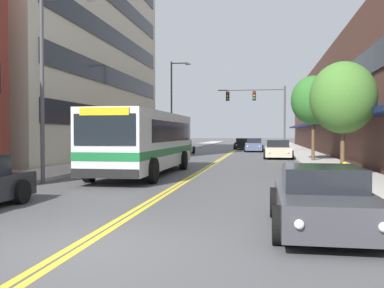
{
  "coord_description": "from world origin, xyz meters",
  "views": [
    {
      "loc": [
        3.16,
        -6.9,
        1.96
      ],
      "look_at": [
        -0.75,
        16.43,
        1.36
      ],
      "focal_mm": 40.0,
      "sensor_mm": 36.0,
      "label": 1
    }
  ],
  "objects_px": {
    "car_champagne_parked_right_mid": "(278,150)",
    "car_dark_grey_parked_right_foreground": "(322,200)",
    "car_slate_blue_moving_lead": "(254,145)",
    "street_tree_right_mid": "(343,98)",
    "car_black_moving_second": "(243,144)",
    "street_lamp_left_far": "(174,100)",
    "city_bus": "(146,140)",
    "street_lamp_left_near": "(51,70)",
    "fire_hydrant": "(345,174)",
    "car_red_parked_left_near": "(162,151)",
    "traffic_signal_mast": "(261,105)",
    "street_tree_right_far": "(313,100)",
    "car_white_parked_left_far": "(182,148)"
  },
  "relations": [
    {
      "from": "car_champagne_parked_right_mid",
      "to": "car_dark_grey_parked_right_foreground",
      "type": "bearing_deg",
      "value": -89.8
    },
    {
      "from": "car_dark_grey_parked_right_foreground",
      "to": "car_slate_blue_moving_lead",
      "type": "xyz_separation_m",
      "value": [
        -2.16,
        36.76,
        0.06
      ]
    },
    {
      "from": "car_dark_grey_parked_right_foreground",
      "to": "street_tree_right_mid",
      "type": "height_order",
      "value": "street_tree_right_mid"
    },
    {
      "from": "car_black_moving_second",
      "to": "car_slate_blue_moving_lead",
      "type": "bearing_deg",
      "value": -76.59
    },
    {
      "from": "car_slate_blue_moving_lead",
      "to": "street_lamp_left_far",
      "type": "height_order",
      "value": "street_lamp_left_far"
    },
    {
      "from": "city_bus",
      "to": "street_lamp_left_near",
      "type": "distance_m",
      "value": 5.77
    },
    {
      "from": "street_lamp_left_far",
      "to": "fire_hydrant",
      "type": "xyz_separation_m",
      "value": [
        11.02,
        -23.5,
        -4.46
      ]
    },
    {
      "from": "car_slate_blue_moving_lead",
      "to": "street_lamp_left_near",
      "type": "xyz_separation_m",
      "value": [
        -7.12,
        -30.3,
        3.72
      ]
    },
    {
      "from": "car_red_parked_left_near",
      "to": "car_black_moving_second",
      "type": "relative_size",
      "value": 1.1
    },
    {
      "from": "street_lamp_left_near",
      "to": "city_bus",
      "type": "bearing_deg",
      "value": 60.08
    },
    {
      "from": "city_bus",
      "to": "street_lamp_left_near",
      "type": "bearing_deg",
      "value": -119.92
    },
    {
      "from": "traffic_signal_mast",
      "to": "car_dark_grey_parked_right_foreground",
      "type": "bearing_deg",
      "value": -87.65
    },
    {
      "from": "car_dark_grey_parked_right_foreground",
      "to": "street_lamp_left_far",
      "type": "distance_m",
      "value": 31.77
    },
    {
      "from": "street_lamp_left_far",
      "to": "street_tree_right_far",
      "type": "bearing_deg",
      "value": -38.85
    },
    {
      "from": "car_dark_grey_parked_right_foreground",
      "to": "fire_hydrant",
      "type": "xyz_separation_m",
      "value": [
        1.61,
        6.53,
        -0.06
      ]
    },
    {
      "from": "city_bus",
      "to": "car_white_parked_left_far",
      "type": "distance_m",
      "value": 19.47
    },
    {
      "from": "car_champagne_parked_right_mid",
      "to": "car_black_moving_second",
      "type": "bearing_deg",
      "value": 101.13
    },
    {
      "from": "car_dark_grey_parked_right_foreground",
      "to": "car_red_parked_left_near",
      "type": "bearing_deg",
      "value": 111.37
    },
    {
      "from": "car_champagne_parked_right_mid",
      "to": "street_tree_right_far",
      "type": "bearing_deg",
      "value": -62.13
    },
    {
      "from": "car_red_parked_left_near",
      "to": "traffic_signal_mast",
      "type": "height_order",
      "value": "traffic_signal_mast"
    },
    {
      "from": "street_lamp_left_far",
      "to": "car_black_moving_second",
      "type": "bearing_deg",
      "value": 66.3
    },
    {
      "from": "car_dark_grey_parked_right_foreground",
      "to": "street_tree_right_mid",
      "type": "distance_m",
      "value": 10.77
    },
    {
      "from": "street_lamp_left_near",
      "to": "street_lamp_left_far",
      "type": "height_order",
      "value": "street_lamp_left_far"
    },
    {
      "from": "car_red_parked_left_near",
      "to": "street_lamp_left_far",
      "type": "height_order",
      "value": "street_lamp_left_far"
    },
    {
      "from": "car_champagne_parked_right_mid",
      "to": "street_lamp_left_far",
      "type": "distance_m",
      "value": 11.49
    },
    {
      "from": "city_bus",
      "to": "car_red_parked_left_near",
      "type": "distance_m",
      "value": 11.39
    },
    {
      "from": "car_white_parked_left_far",
      "to": "street_lamp_left_near",
      "type": "distance_m",
      "value": 24.06
    },
    {
      "from": "traffic_signal_mast",
      "to": "street_lamp_left_near",
      "type": "distance_m",
      "value": 28.71
    },
    {
      "from": "street_lamp_left_near",
      "to": "street_tree_right_mid",
      "type": "bearing_deg",
      "value": 17.95
    },
    {
      "from": "street_tree_right_mid",
      "to": "street_lamp_left_near",
      "type": "bearing_deg",
      "value": -162.05
    },
    {
      "from": "city_bus",
      "to": "car_champagne_parked_right_mid",
      "type": "bearing_deg",
      "value": 64.64
    },
    {
      "from": "car_black_moving_second",
      "to": "street_lamp_left_near",
      "type": "distance_m",
      "value": 37.27
    },
    {
      "from": "street_tree_right_mid",
      "to": "car_white_parked_left_far",
      "type": "bearing_deg",
      "value": 118.44
    },
    {
      "from": "street_lamp_left_far",
      "to": "fire_hydrant",
      "type": "relative_size",
      "value": 10.28
    },
    {
      "from": "car_dark_grey_parked_right_foreground",
      "to": "car_champagne_parked_right_mid",
      "type": "bearing_deg",
      "value": 90.2
    },
    {
      "from": "car_white_parked_left_far",
      "to": "traffic_signal_mast",
      "type": "bearing_deg",
      "value": 27.79
    },
    {
      "from": "car_black_moving_second",
      "to": "street_tree_right_far",
      "type": "distance_m",
      "value": 23.37
    },
    {
      "from": "car_dark_grey_parked_right_foreground",
      "to": "street_lamp_left_near",
      "type": "bearing_deg",
      "value": 145.18
    },
    {
      "from": "street_tree_right_far",
      "to": "fire_hydrant",
      "type": "height_order",
      "value": "street_tree_right_far"
    },
    {
      "from": "car_champagne_parked_right_mid",
      "to": "street_tree_right_far",
      "type": "distance_m",
      "value": 5.86
    },
    {
      "from": "car_champagne_parked_right_mid",
      "to": "city_bus",
      "type": "bearing_deg",
      "value": -115.36
    },
    {
      "from": "city_bus",
      "to": "street_tree_right_mid",
      "type": "relative_size",
      "value": 2.18
    },
    {
      "from": "car_red_parked_left_near",
      "to": "street_tree_right_mid",
      "type": "distance_m",
      "value": 16.3
    },
    {
      "from": "street_lamp_left_near",
      "to": "car_champagne_parked_right_mid",
      "type": "bearing_deg",
      "value": 63.52
    },
    {
      "from": "car_dark_grey_parked_right_foreground",
      "to": "street_tree_right_mid",
      "type": "relative_size",
      "value": 0.86
    },
    {
      "from": "car_champagne_parked_right_mid",
      "to": "car_black_moving_second",
      "type": "relative_size",
      "value": 1.06
    },
    {
      "from": "car_black_moving_second",
      "to": "traffic_signal_mast",
      "type": "distance_m",
      "value": 10.2
    },
    {
      "from": "car_red_parked_left_near",
      "to": "car_dark_grey_parked_right_foreground",
      "type": "height_order",
      "value": "car_red_parked_left_near"
    },
    {
      "from": "city_bus",
      "to": "street_tree_right_far",
      "type": "relative_size",
      "value": 1.88
    },
    {
      "from": "car_black_moving_second",
      "to": "traffic_signal_mast",
      "type": "bearing_deg",
      "value": -75.92
    }
  ]
}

